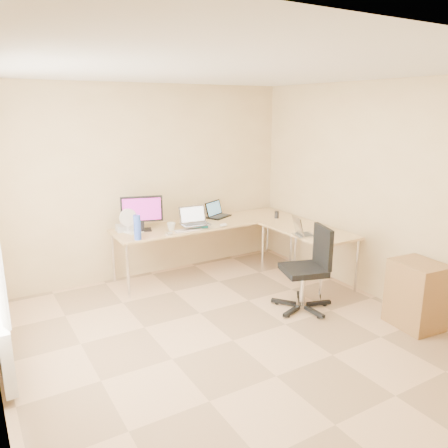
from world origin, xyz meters
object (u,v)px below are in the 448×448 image
cabinet (416,295)px  laptop_black (219,209)px  water_bottle (137,227)px  laptop_return (305,228)px  office_chair (303,268)px  mug (171,227)px  desk_fan (127,221)px  keyboard (188,230)px  laptop_center (195,216)px  desk_return (307,255)px  desk_main (208,247)px  monitor (142,213)px

cabinet → laptop_black: bearing=112.6°
cabinet → water_bottle: bearing=140.6°
laptop_return → office_chair: (-0.37, -0.43, -0.33)m
mug → laptop_black: bearing=20.2°
laptop_return → office_chair: 0.65m
laptop_return → desk_fan: bearing=69.8°
cabinet → keyboard: bearing=129.5°
laptop_black → cabinet: laptop_black is taller
laptop_center → laptop_black: 0.71m
laptop_center → office_chair: (0.66, -1.43, -0.40)m
laptop_black → cabinet: (0.83, -2.77, -0.49)m
desk_return → water_bottle: water_bottle is taller
laptop_black → desk_fan: 1.43m
laptop_black → laptop_return: (0.44, -1.40, -0.02)m
desk_main → laptop_center: bearing=-146.0°
keyboard → mug: size_ratio=3.28×
desk_main → cabinet: size_ratio=3.69×
desk_main → desk_fan: 1.24m
desk_return → desk_fan: bearing=152.9°
monitor → desk_fan: 0.22m
laptop_black → monitor: bearing=159.6°
laptop_center → water_bottle: 0.84m
desk_main → office_chair: 1.67m
desk_return → mug: mug is taller
laptop_return → desk_main: bearing=45.8°
desk_fan → office_chair: bearing=-58.5°
desk_fan → keyboard: bearing=-34.3°
monitor → laptop_black: bearing=23.8°
desk_return → cabinet: bearing=-84.6°
laptop_center → mug: bearing=173.7°
laptop_return → laptop_center: bearing=60.0°
water_bottle → laptop_return: 2.07m
desk_return → mug: size_ratio=11.51×
desk_main → office_chair: (0.37, -1.62, 0.14)m
desk_main → monitor: (-0.93, 0.07, 0.60)m
desk_return → keyboard: keyboard is taller
monitor → office_chair: bearing=-34.9°
desk_main → cabinet: desk_main is taller
desk_main → laptop_return: laptop_return is taller
desk_return → office_chair: bearing=-134.3°
desk_fan → laptop_return: (1.86, -1.28, -0.05)m
desk_main → cabinet: 2.81m
office_chair → cabinet: size_ratio=1.38×
desk_fan → laptop_center: bearing=-27.9°
laptop_black → desk_fan: (-1.42, -0.12, 0.03)m
laptop_return → water_bottle: bearing=78.4°
desk_return → cabinet: 1.58m
mug → water_bottle: (-0.52, -0.16, 0.10)m
desk_fan → laptop_return: bearing=-44.2°
desk_return → office_chair: 0.88m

